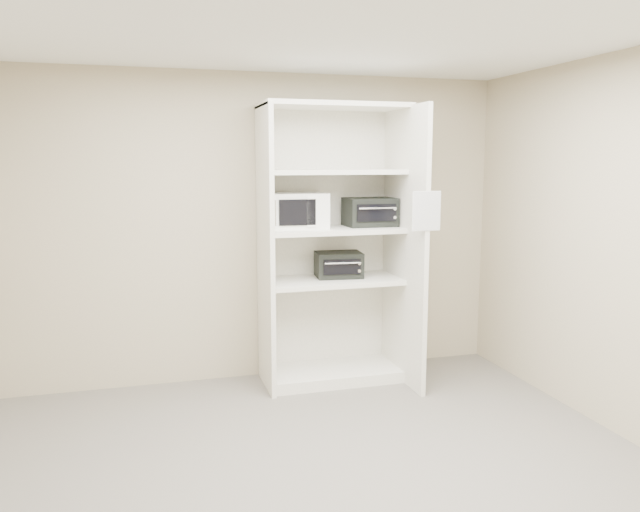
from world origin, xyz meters
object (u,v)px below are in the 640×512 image
object	(u,v)px
microwave	(296,210)
toaster_oven_lower	(339,265)
shelving_unit	(338,255)
toaster_oven_upper	(370,212)

from	to	relation	value
microwave	toaster_oven_lower	distance (m)	0.62
shelving_unit	toaster_oven_lower	distance (m)	0.12
microwave	toaster_oven_lower	bearing A→B (deg)	2.55
shelving_unit	toaster_oven_upper	xyz separation A→B (m)	(0.31, 0.03, 0.36)
toaster_oven_lower	toaster_oven_upper	bearing A→B (deg)	1.50
toaster_oven_upper	microwave	bearing A→B (deg)	178.22
toaster_oven_upper	toaster_oven_lower	size ratio (longest dim) A/B	1.09
shelving_unit	toaster_oven_lower	world-z (taller)	shelving_unit
microwave	toaster_oven_upper	bearing A→B (deg)	0.40
shelving_unit	microwave	distance (m)	0.53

